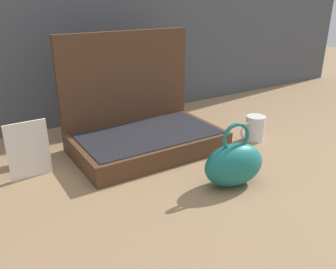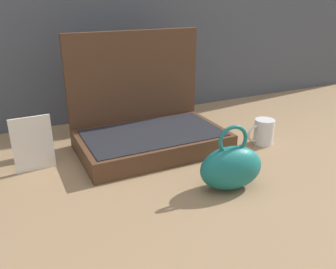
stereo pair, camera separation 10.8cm
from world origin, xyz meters
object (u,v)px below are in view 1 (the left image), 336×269
at_px(info_card_left, 28,150).
at_px(open_suitcase, 142,125).
at_px(teal_pouch_handbag, 234,164).
at_px(coffee_mug, 254,128).

bearing_deg(info_card_left, open_suitcase, 1.48).
relative_size(teal_pouch_handbag, info_card_left, 1.11).
height_order(open_suitcase, coffee_mug, open_suitcase).
distance_m(open_suitcase, teal_pouch_handbag, 0.40).
bearing_deg(open_suitcase, coffee_mug, -23.50).
xyz_separation_m(teal_pouch_handbag, info_card_left, (-0.49, 0.37, 0.02)).
bearing_deg(info_card_left, coffee_mug, -12.29).
height_order(open_suitcase, info_card_left, open_suitcase).
bearing_deg(teal_pouch_handbag, info_card_left, 143.39).
xyz_separation_m(open_suitcase, coffee_mug, (0.40, -0.17, -0.04)).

